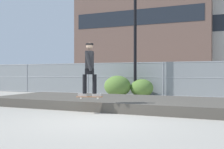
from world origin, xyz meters
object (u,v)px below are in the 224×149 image
object	(u,v)px
skater	(90,66)
shrub_left	(117,86)
parked_car_near	(129,79)
shrub_center	(142,88)
street_lamp	(135,10)
skateboard	(90,97)

from	to	relation	value
skater	shrub_left	distance (m)	6.23
skater	shrub_left	xyz separation A→B (m)	(-1.47, 5.99, -0.91)
parked_car_near	shrub_center	distance (m)	5.00
shrub_center	skater	bearing A→B (deg)	-87.98
street_lamp	shrub_left	xyz separation A→B (m)	(-0.92, -0.20, -4.01)
street_lamp	shrub_left	world-z (taller)	street_lamp
skateboard	shrub_center	world-z (taller)	shrub_center
skateboard	skater	xyz separation A→B (m)	(0.00, 0.00, 0.95)
skater	parked_car_near	distance (m)	11.05
skater	shrub_left	bearing A→B (deg)	103.77
street_lamp	shrub_center	distance (m)	4.11
parked_car_near	shrub_center	size ratio (longest dim) A/B	3.69
skateboard	street_lamp	bearing A→B (deg)	95.07
shrub_left	skateboard	bearing A→B (deg)	-76.23
skater	parked_car_near	size ratio (longest dim) A/B	0.37
street_lamp	parked_car_near	bearing A→B (deg)	113.08
skateboard	parked_car_near	distance (m)	11.04
skater	shrub_center	xyz separation A→B (m)	(-0.22, 6.31, -0.99)
shrub_left	street_lamp	bearing A→B (deg)	12.37
shrub_left	shrub_center	xyz separation A→B (m)	(1.24, 0.32, -0.09)
shrub_center	parked_car_near	bearing A→B (deg)	117.07
skater	street_lamp	xyz separation A→B (m)	(-0.55, 6.19, 3.10)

